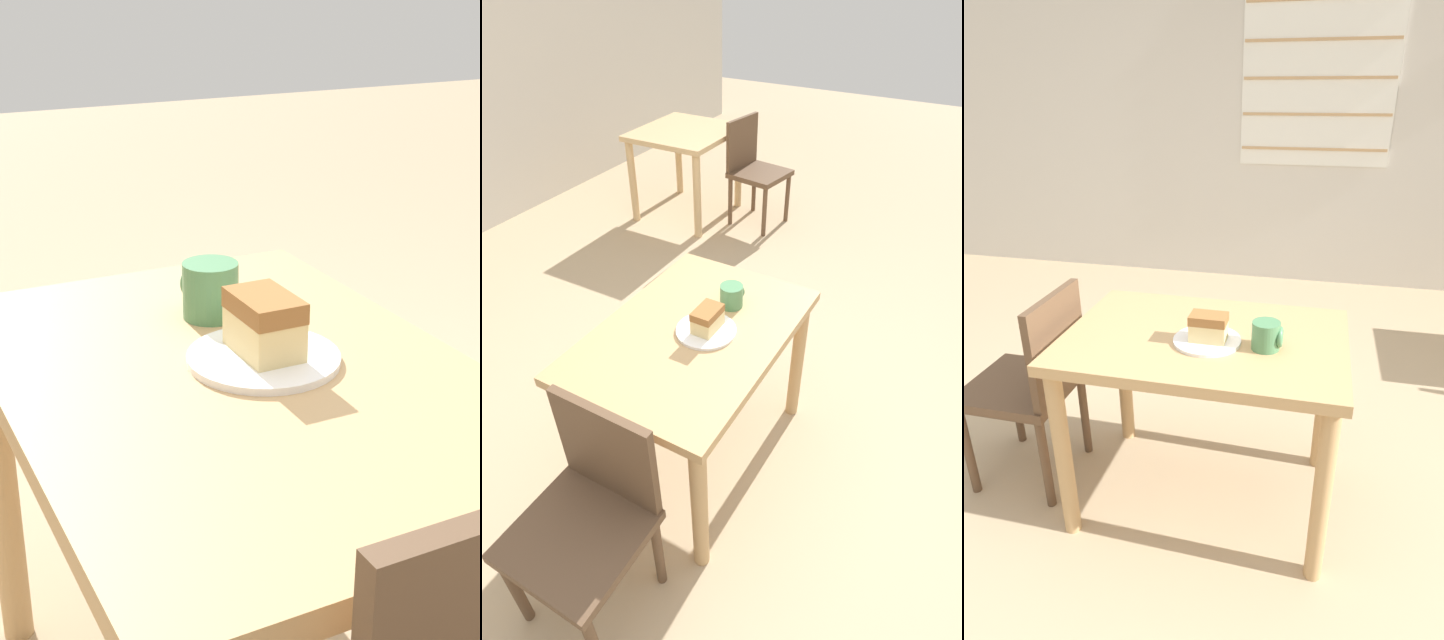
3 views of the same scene
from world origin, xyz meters
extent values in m
plane|color=tan|center=(0.00, 0.00, 0.00)|extent=(14.00, 14.00, 0.00)
cube|color=beige|center=(0.00, 3.03, 1.40)|extent=(10.00, 0.06, 2.80)
cube|color=white|center=(0.20, 2.99, 1.73)|extent=(1.15, 0.01, 1.52)
cube|color=tan|center=(0.20, 2.98, 1.10)|extent=(1.12, 0.01, 0.02)
cube|color=tan|center=(0.20, 2.98, 1.35)|extent=(1.12, 0.01, 0.02)
cube|color=tan|center=(0.20, 2.98, 1.61)|extent=(1.12, 0.01, 0.02)
cube|color=tan|center=(0.20, 2.98, 1.86)|extent=(1.12, 0.01, 0.02)
cube|color=tan|center=(-0.04, 0.30, 0.70)|extent=(0.99, 0.68, 0.04)
cylinder|color=tan|center=(-0.49, 0.01, 0.34)|extent=(0.06, 0.06, 0.68)
cylinder|color=tan|center=(0.40, 0.01, 0.34)|extent=(0.06, 0.06, 0.68)
cylinder|color=tan|center=(-0.49, 0.59, 0.34)|extent=(0.06, 0.06, 0.68)
cylinder|color=tan|center=(0.40, 0.59, 0.34)|extent=(0.06, 0.06, 0.68)
cube|color=brown|center=(-0.80, 0.27, 0.43)|extent=(0.40, 0.40, 0.04)
cylinder|color=brown|center=(-0.97, 0.44, 0.20)|extent=(0.04, 0.04, 0.41)
cylinder|color=brown|center=(-0.97, 0.10, 0.20)|extent=(0.04, 0.04, 0.41)
cylinder|color=brown|center=(-0.63, 0.44, 0.20)|extent=(0.04, 0.04, 0.41)
cylinder|color=brown|center=(-0.63, 0.10, 0.20)|extent=(0.04, 0.04, 0.41)
cube|color=brown|center=(-0.61, 0.27, 0.64)|extent=(0.03, 0.38, 0.39)
cylinder|color=white|center=(-0.03, 0.25, 0.73)|extent=(0.23, 0.23, 0.01)
cube|color=#E5CC89|center=(-0.02, 0.24, 0.77)|extent=(0.12, 0.08, 0.06)
cube|color=#936033|center=(-0.02, 0.24, 0.81)|extent=(0.12, 0.08, 0.03)
cylinder|color=#4C8456|center=(0.17, 0.24, 0.77)|extent=(0.09, 0.09, 0.10)
torus|color=#4C8456|center=(0.22, 0.24, 0.77)|extent=(0.02, 0.07, 0.07)
camera|label=1|loc=(-1.11, 0.82, 1.29)|focal=50.00mm
camera|label=2|loc=(-1.30, -0.54, 1.93)|focal=28.00mm
camera|label=3|loc=(0.31, -1.24, 1.50)|focal=28.00mm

